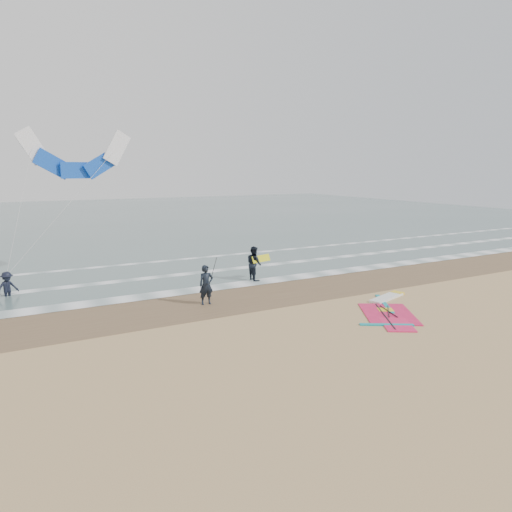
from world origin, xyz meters
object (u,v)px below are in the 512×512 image
person_walking (254,263)px  surf_kite (77,159)px  windsurf_rig (389,309)px  person_wading (7,281)px  person_standing (206,285)px

person_walking → surf_kite: bearing=54.8°
windsurf_rig → surf_kite: 18.45m
person_wading → surf_kite: bearing=4.4°
windsurf_rig → person_walking: bearing=109.5°
person_walking → person_wading: size_ratio=1.21×
person_walking → surf_kite: size_ratio=0.26×
windsurf_rig → person_walking: 8.32m
person_standing → surf_kite: size_ratio=0.25×
windsurf_rig → person_standing: 8.39m
person_walking → surf_kite: 11.49m
person_walking → surf_kite: surf_kite is taller
person_standing → person_walking: size_ratio=0.95×
windsurf_rig → person_walking: size_ratio=2.60×
windsurf_rig → person_walking: person_walking is taller
person_walking → windsurf_rig: bearing=-163.6°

